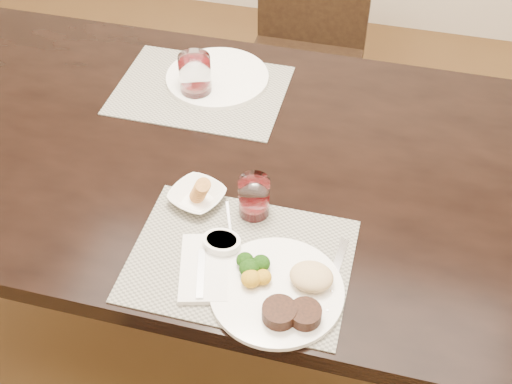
% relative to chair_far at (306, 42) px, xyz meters
% --- Properties ---
extents(ground_plane, '(4.50, 4.50, 0.00)m').
position_rel_chair_far_xyz_m(ground_plane, '(0.00, -0.93, -0.50)').
color(ground_plane, '#4B2F18').
rests_on(ground_plane, ground).
extents(dining_table, '(2.00, 1.00, 0.75)m').
position_rel_chair_far_xyz_m(dining_table, '(0.00, -0.93, 0.16)').
color(dining_table, black).
rests_on(dining_table, ground).
extents(chair_far, '(0.42, 0.42, 0.90)m').
position_rel_chair_far_xyz_m(chair_far, '(0.00, 0.00, 0.00)').
color(chair_far, black).
rests_on(chair_far, ground).
extents(placemat_near, '(0.46, 0.34, 0.00)m').
position_rel_chair_far_xyz_m(placemat_near, '(0.09, -1.25, 0.25)').
color(placemat_near, gray).
rests_on(placemat_near, dining_table).
extents(placemat_far, '(0.46, 0.34, 0.00)m').
position_rel_chair_far_xyz_m(placemat_far, '(-0.17, -0.70, 0.25)').
color(placemat_far, gray).
rests_on(placemat_far, dining_table).
extents(dinner_plate, '(0.27, 0.27, 0.05)m').
position_rel_chair_far_xyz_m(dinner_plate, '(0.20, -1.32, 0.27)').
color(dinner_plate, white).
rests_on(dinner_plate, placemat_near).
extents(napkin_fork, '(0.14, 0.20, 0.02)m').
position_rel_chair_far_xyz_m(napkin_fork, '(0.03, -1.30, 0.26)').
color(napkin_fork, white).
rests_on(napkin_fork, placemat_near).
extents(steak_knife, '(0.03, 0.22, 0.01)m').
position_rel_chair_far_xyz_m(steak_knife, '(0.29, -1.29, 0.26)').
color(steak_knife, silver).
rests_on(steak_knife, placemat_near).
extents(cracker_bowl, '(0.15, 0.15, 0.05)m').
position_rel_chair_far_xyz_m(cracker_bowl, '(-0.05, -1.11, 0.27)').
color(cracker_bowl, white).
rests_on(cracker_bowl, placemat_near).
extents(sauce_ramekin, '(0.08, 0.12, 0.07)m').
position_rel_chair_far_xyz_m(sauce_ramekin, '(0.05, -1.23, 0.27)').
color(sauce_ramekin, white).
rests_on(sauce_ramekin, placemat_near).
extents(wine_glass_near, '(0.07, 0.07, 0.10)m').
position_rel_chair_far_xyz_m(wine_glass_near, '(0.09, -1.11, 0.29)').
color(wine_glass_near, white).
rests_on(wine_glass_near, placemat_near).
extents(far_plate, '(0.29, 0.29, 0.01)m').
position_rel_chair_far_xyz_m(far_plate, '(-0.14, -0.64, 0.26)').
color(far_plate, white).
rests_on(far_plate, placemat_far).
extents(wine_glass_far, '(0.09, 0.09, 0.12)m').
position_rel_chair_far_xyz_m(wine_glass_far, '(-0.18, -0.72, 0.30)').
color(wine_glass_far, white).
rests_on(wine_glass_far, placemat_far).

